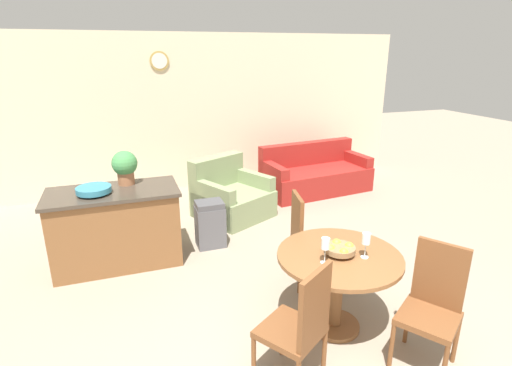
% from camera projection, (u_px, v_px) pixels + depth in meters
% --- Properties ---
extents(wall_back, '(8.00, 0.09, 2.70)m').
position_uv_depth(wall_back, '(191.00, 113.00, 7.04)').
color(wall_back, beige).
rests_on(wall_back, ground_plane).
extents(dining_table, '(1.07, 1.07, 0.74)m').
position_uv_depth(dining_table, '(338.00, 272.00, 3.47)').
color(dining_table, brown).
rests_on(dining_table, ground_plane).
extents(dining_chair_near_left, '(0.58, 0.58, 1.01)m').
position_uv_depth(dining_chair_near_left, '(300.00, 324.00, 2.85)').
color(dining_chair_near_left, brown).
rests_on(dining_chair_near_left, ground_plane).
extents(dining_chair_near_right, '(0.58, 0.58, 1.01)m').
position_uv_depth(dining_chair_near_right, '(433.00, 302.00, 3.10)').
color(dining_chair_near_right, brown).
rests_on(dining_chair_near_right, ground_plane).
extents(dining_chair_far_side, '(0.50, 0.50, 1.01)m').
position_uv_depth(dining_chair_far_side, '(307.00, 237.00, 4.19)').
color(dining_chair_far_side, brown).
rests_on(dining_chair_far_side, ground_plane).
extents(fruit_bowl, '(0.26, 0.26, 0.10)m').
position_uv_depth(fruit_bowl, '(340.00, 249.00, 3.40)').
color(fruit_bowl, olive).
rests_on(fruit_bowl, dining_table).
extents(wine_glass_left, '(0.07, 0.07, 0.22)m').
position_uv_depth(wine_glass_left, '(325.00, 245.00, 3.23)').
color(wine_glass_left, silver).
rests_on(wine_glass_left, dining_table).
extents(wine_glass_right, '(0.07, 0.07, 0.22)m').
position_uv_depth(wine_glass_right, '(366.00, 240.00, 3.32)').
color(wine_glass_right, silver).
rests_on(wine_glass_right, dining_table).
extents(kitchen_island, '(1.45, 0.72, 0.91)m').
position_uv_depth(kitchen_island, '(117.00, 227.00, 4.62)').
color(kitchen_island, brown).
rests_on(kitchen_island, ground_plane).
extents(teal_bowl, '(0.37, 0.37, 0.09)m').
position_uv_depth(teal_bowl, '(94.00, 190.00, 4.34)').
color(teal_bowl, teal).
rests_on(teal_bowl, kitchen_island).
extents(potted_plant, '(0.29, 0.29, 0.40)m').
position_uv_depth(potted_plant, '(125.00, 166.00, 4.63)').
color(potted_plant, '#A36642').
rests_on(potted_plant, kitchen_island).
extents(trash_bin, '(0.35, 0.29, 0.60)m').
position_uv_depth(trash_bin, '(210.00, 224.00, 5.09)').
color(trash_bin, '#56565B').
rests_on(trash_bin, ground_plane).
extents(couch, '(1.96, 1.07, 0.83)m').
position_uv_depth(couch, '(315.00, 175.00, 7.12)').
color(couch, maroon).
rests_on(couch, ground_plane).
extents(armchair, '(1.27, 1.27, 0.87)m').
position_uv_depth(armchair, '(231.00, 197.00, 6.04)').
color(armchair, gray).
rests_on(armchair, ground_plane).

